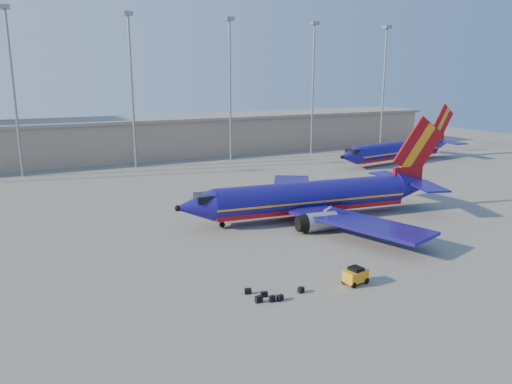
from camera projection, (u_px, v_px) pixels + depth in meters
ground at (271, 227)px, 58.60m from camera, size 220.00×220.00×0.00m
terminal_building at (189, 135)px, 112.50m from camera, size 122.00×16.00×8.50m
light_mast_row at (183, 74)px, 96.84m from camera, size 101.60×1.60×28.65m
aircraft_main at (316, 197)px, 62.04m from camera, size 36.20×34.66×12.27m
aircraft_second at (399, 150)px, 101.57m from camera, size 33.69×13.03×11.46m
baggage_tug at (356, 275)px, 42.59m from camera, size 2.29×1.62×1.51m
luggage_pile at (270, 295)px, 39.99m from camera, size 4.60×2.77×0.53m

